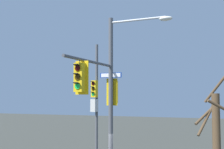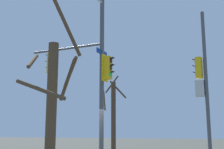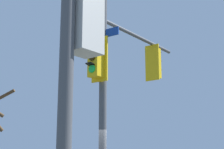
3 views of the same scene
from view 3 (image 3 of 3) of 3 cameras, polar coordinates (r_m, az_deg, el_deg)
The scene contains 1 object.
main_signal_pole_assembly at distance 10.52m, azimuth -0.09°, elevation 2.91°, with size 4.80×3.58×8.06m.
Camera 3 is at (-8.55, -5.07, 1.92)m, focal length 54.85 mm.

